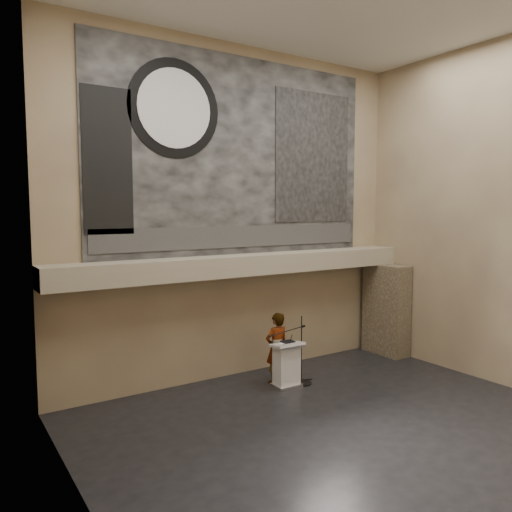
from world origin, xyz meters
TOP-DOWN VIEW (x-y plane):
  - floor at (0.00, 0.00)m, footprint 10.00×10.00m
  - wall_back at (0.00, 4.00)m, footprint 10.00×0.02m
  - wall_left at (-5.00, 0.00)m, footprint 0.02×8.00m
  - wall_right at (5.00, 0.00)m, footprint 0.02×8.00m
  - soffit at (0.00, 3.60)m, footprint 10.00×0.80m
  - sprinkler_left at (-1.60, 3.55)m, footprint 0.04×0.04m
  - sprinkler_right at (1.90, 3.55)m, footprint 0.04×0.04m
  - banner at (0.00, 3.97)m, footprint 8.00×0.05m
  - banner_text_strip at (0.00, 3.93)m, footprint 7.76×0.02m
  - banner_clock_rim at (-1.80, 3.93)m, footprint 2.30×0.02m
  - banner_clock_face at (-1.80, 3.91)m, footprint 1.84×0.02m
  - banner_building_print at (2.40, 3.93)m, footprint 2.60×0.02m
  - banner_brick_print at (-3.40, 3.93)m, footprint 1.10×0.02m
  - stone_pier at (4.65, 3.15)m, footprint 0.60×1.40m
  - lectern at (0.42, 2.47)m, footprint 0.76×0.56m
  - binder at (0.48, 2.50)m, footprint 0.30×0.24m
  - papers at (0.34, 2.41)m, footprint 0.27×0.33m
  - speaker_person at (0.39, 2.84)m, footprint 0.66×0.44m
  - mic_stand at (0.84, 2.46)m, footprint 1.47×0.60m

SIDE VIEW (x-z plane):
  - floor at x=0.00m, z-range 0.00..0.00m
  - mic_stand at x=0.84m, z-range -0.60..1.11m
  - lectern at x=0.42m, z-range -0.02..1.12m
  - speaker_person at x=0.39m, z-range 0.00..1.79m
  - papers at x=0.34m, z-range 1.10..1.10m
  - binder at x=0.48m, z-range 1.10..1.14m
  - stone_pier at x=4.65m, z-range 0.00..2.70m
  - sprinkler_left at x=-1.60m, z-range 2.64..2.70m
  - sprinkler_right at x=1.90m, z-range 2.64..2.70m
  - soffit at x=0.00m, z-range 2.70..3.20m
  - banner_text_strip at x=0.00m, z-range 3.38..3.93m
  - wall_back at x=0.00m, z-range 0.00..8.50m
  - wall_left at x=-5.00m, z-range 0.00..8.50m
  - wall_right at x=5.00m, z-range 0.00..8.50m
  - banner_brick_print at x=-3.40m, z-range 3.80..7.00m
  - banner at x=0.00m, z-range 3.20..8.20m
  - banner_building_print at x=2.40m, z-range 4.00..7.60m
  - banner_clock_rim at x=-1.80m, z-range 5.55..7.85m
  - banner_clock_face at x=-1.80m, z-range 5.78..7.62m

